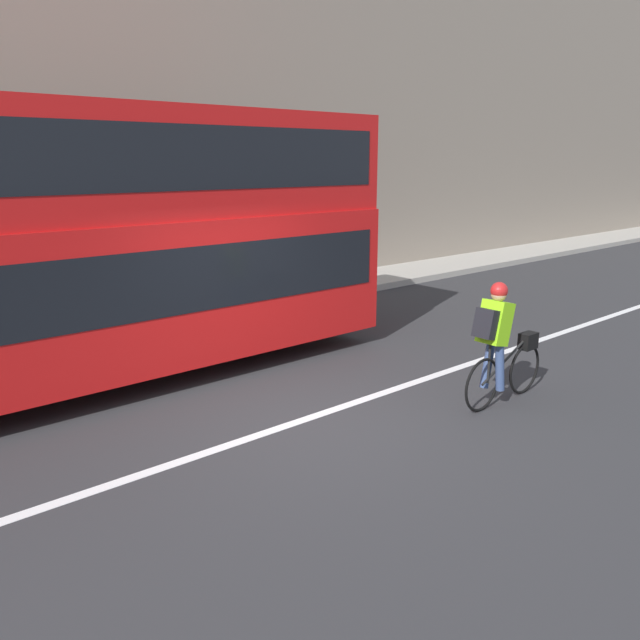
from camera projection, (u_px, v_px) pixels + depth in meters
ground_plane at (305, 418)px, 7.67m from camera, size 80.00×80.00×0.00m
road_center_line at (307, 419)px, 7.64m from camera, size 50.00×0.14×0.01m
sidewalk_curb at (116, 323)px, 11.87m from camera, size 60.00×1.84×0.15m
building_facade at (71, 62)px, 11.47m from camera, size 60.00×0.30×9.66m
bus at (32, 239)px, 7.96m from camera, size 10.14×2.44×3.77m
cyclist_on_bike at (499, 340)px, 7.86m from camera, size 1.65×0.32×1.63m
trash_bin at (3, 314)px, 10.45m from camera, size 0.54×0.54×0.85m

